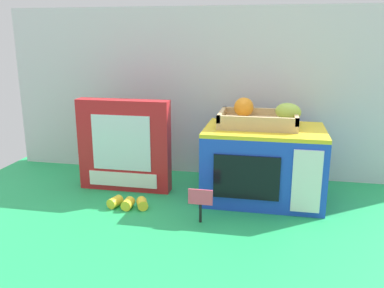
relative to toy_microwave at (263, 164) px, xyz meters
name	(u,v)px	position (x,y,z in m)	size (l,w,h in m)	color
ground_plane	(204,199)	(-0.18, -0.05, -0.12)	(1.70, 1.70, 0.00)	#219E54
display_back_panel	(218,93)	(-0.18, 0.23, 0.19)	(1.61, 0.03, 0.62)	silver
toy_microwave	(263,164)	(0.00, 0.00, 0.00)	(0.37, 0.26, 0.23)	blue
food_groups_crate	(260,118)	(-0.02, 0.03, 0.14)	(0.27, 0.17, 0.09)	tan
cookie_set_box	(124,146)	(-0.47, -0.01, 0.04)	(0.32, 0.06, 0.31)	red
price_sign	(200,201)	(-0.17, -0.22, -0.05)	(0.07, 0.01, 0.10)	black
loose_toy_banana	(128,203)	(-0.40, -0.17, -0.10)	(0.13, 0.06, 0.03)	yellow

